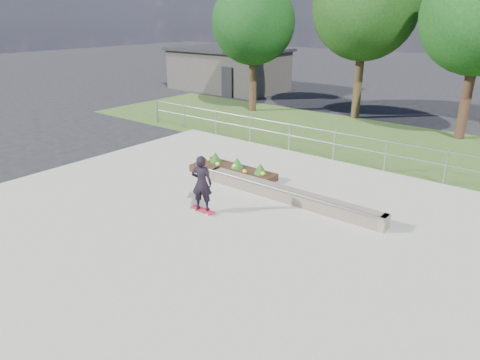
# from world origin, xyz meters

# --- Properties ---
(ground) EXTENTS (120.00, 120.00, 0.00)m
(ground) POSITION_xyz_m (0.00, 0.00, 0.00)
(ground) COLOR black
(ground) RESTS_ON ground
(grass_verge) EXTENTS (30.00, 8.00, 0.02)m
(grass_verge) POSITION_xyz_m (0.00, 11.00, 0.01)
(grass_verge) COLOR #2E461C
(grass_verge) RESTS_ON ground
(concrete_slab) EXTENTS (15.00, 15.00, 0.06)m
(concrete_slab) POSITION_xyz_m (0.00, 0.00, 0.03)
(concrete_slab) COLOR gray
(concrete_slab) RESTS_ON ground
(fence) EXTENTS (20.06, 0.06, 1.20)m
(fence) POSITION_xyz_m (0.00, 7.50, 0.77)
(fence) COLOR gray
(fence) RESTS_ON ground
(building) EXTENTS (8.40, 5.40, 3.00)m
(building) POSITION_xyz_m (-14.00, 18.00, 1.51)
(building) COLOR #2F2C2A
(building) RESTS_ON ground
(tree_far_left) EXTENTS (4.55, 4.55, 7.15)m
(tree_far_left) POSITION_xyz_m (-8.00, 13.00, 4.85)
(tree_far_left) COLOR black
(tree_far_left) RESTS_ON ground
(tree_mid_left) EXTENTS (5.25, 5.25, 8.25)m
(tree_mid_left) POSITION_xyz_m (-2.50, 15.00, 5.61)
(tree_mid_left) COLOR #2E2112
(tree_mid_left) RESTS_ON ground
(grind_ledge) EXTENTS (6.00, 0.44, 0.43)m
(grind_ledge) POSITION_xyz_m (0.77, 3.10, 0.26)
(grind_ledge) COLOR brown
(grind_ledge) RESTS_ON concrete_slab
(planter_bed) EXTENTS (3.00, 1.20, 0.61)m
(planter_bed) POSITION_xyz_m (-1.91, 3.79, 0.24)
(planter_bed) COLOR black
(planter_bed) RESTS_ON concrete_slab
(skateboarder) EXTENTS (0.80, 0.59, 1.67)m
(skateboarder) POSITION_xyz_m (-0.74, 0.99, 0.93)
(skateboarder) COLOR white
(skateboarder) RESTS_ON concrete_slab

